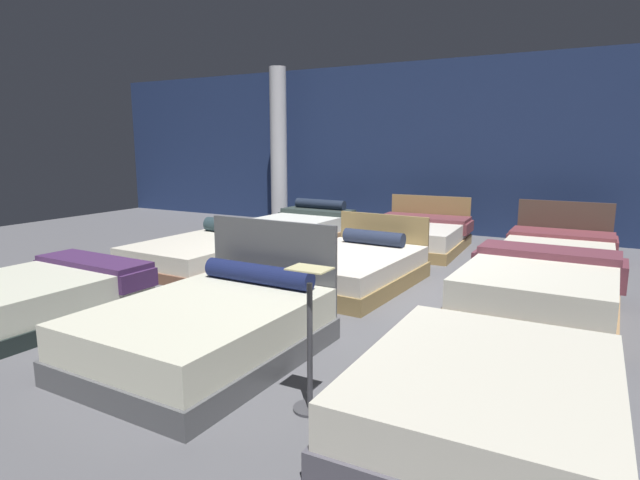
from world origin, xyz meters
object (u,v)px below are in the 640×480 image
(support_pillar, at_px, (279,148))
(bed_3, at_px, (204,253))
(bed_0, at_px, (39,297))
(price_sign, at_px, (310,357))
(bed_5, at_px, (539,288))
(bed_4, at_px, (350,268))
(bed_8, at_px, (558,251))
(bed_6, at_px, (302,226))
(bed_2, at_px, (486,398))
(bed_7, at_px, (415,236))
(bed_1, at_px, (208,328))

(support_pillar, bearing_deg, bed_3, -72.58)
(bed_3, relative_size, support_pillar, 0.63)
(bed_0, bearing_deg, price_sign, -3.25)
(bed_0, height_order, bed_5, bed_5)
(bed_0, xyz_separation_m, bed_5, (4.65, 2.79, 0.03))
(bed_4, xyz_separation_m, bed_8, (2.30, 2.70, -0.03))
(bed_6, bearing_deg, bed_0, -87.37)
(bed_0, height_order, bed_2, bed_0)
(bed_0, distance_m, support_pillar, 7.03)
(bed_4, height_order, bed_8, bed_8)
(support_pillar, bearing_deg, price_sign, -55.44)
(bed_6, bearing_deg, bed_7, 0.54)
(bed_3, height_order, bed_7, bed_7)
(bed_0, bearing_deg, support_pillar, 103.02)
(bed_0, height_order, bed_4, bed_4)
(bed_2, distance_m, bed_7, 5.95)
(bed_3, relative_size, bed_8, 1.02)
(bed_4, height_order, bed_6, bed_4)
(bed_8, distance_m, price_sign, 5.91)
(bed_7, bearing_deg, bed_0, -115.44)
(bed_8, bearing_deg, price_sign, -101.45)
(bed_1, relative_size, bed_7, 0.99)
(bed_5, bearing_deg, bed_2, -89.02)
(bed_1, bearing_deg, support_pillar, 119.62)
(bed_0, height_order, bed_6, bed_6)
(bed_3, height_order, bed_5, bed_3)
(bed_6, bearing_deg, bed_3, -88.51)
(bed_2, distance_m, bed_4, 3.61)
(bed_5, height_order, bed_8, bed_8)
(bed_4, distance_m, bed_5, 2.31)
(price_sign, relative_size, support_pillar, 0.29)
(price_sign, bearing_deg, bed_2, 15.54)
(support_pillar, bearing_deg, bed_1, -61.49)
(bed_0, bearing_deg, bed_7, 68.77)
(bed_1, xyz_separation_m, bed_5, (2.36, 2.73, 0.00))
(bed_5, relative_size, support_pillar, 0.61)
(bed_5, bearing_deg, support_pillar, 147.74)
(bed_6, distance_m, support_pillar, 2.32)
(bed_3, bearing_deg, bed_0, -86.52)
(price_sign, bearing_deg, bed_6, 121.14)
(support_pillar, bearing_deg, bed_0, -78.73)
(bed_0, height_order, bed_7, bed_7)
(bed_1, xyz_separation_m, bed_4, (0.06, 2.73, -0.04))
(bed_0, distance_m, bed_3, 2.70)
(bed_6, height_order, support_pillar, support_pillar)
(bed_3, distance_m, price_sign, 4.68)
(bed_1, relative_size, bed_4, 0.95)
(bed_1, relative_size, bed_5, 0.99)
(bed_4, bearing_deg, support_pillar, 135.95)
(bed_0, xyz_separation_m, price_sign, (3.51, -0.31, 0.16))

